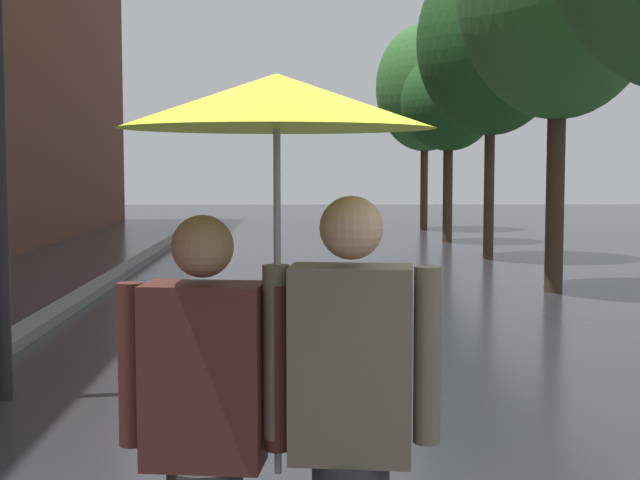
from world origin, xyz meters
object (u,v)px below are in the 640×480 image
at_px(street_tree_4, 449,103).
at_px(couple_under_umbrella, 278,305).
at_px(street_tree_5, 425,88).
at_px(street_tree_3, 491,42).

distance_m(street_tree_4, couple_under_umbrella, 19.40).
height_order(street_tree_5, couple_under_umbrella, street_tree_5).
distance_m(street_tree_5, couple_under_umbrella, 23.58).
bearing_deg(street_tree_3, street_tree_4, 92.12).
xyz_separation_m(street_tree_3, couple_under_umbrella, (-3.86, -14.95, -2.82)).
bearing_deg(couple_under_umbrella, street_tree_5, 80.82).
height_order(street_tree_3, street_tree_5, street_tree_3).
relative_size(street_tree_3, couple_under_umbrella, 2.81).
xyz_separation_m(street_tree_4, couple_under_umbrella, (-3.72, -18.94, -1.93)).
xyz_separation_m(street_tree_5, couple_under_umbrella, (-3.74, -23.13, -2.62)).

